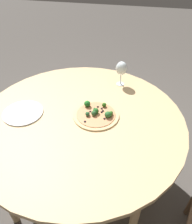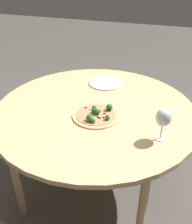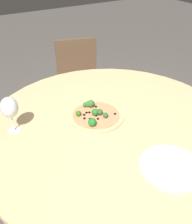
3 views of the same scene
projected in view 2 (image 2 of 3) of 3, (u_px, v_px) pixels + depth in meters
name	position (u px, v px, depth m)	size (l,w,h in m)	color
ground_plane	(95.00, 184.00, 2.11)	(12.00, 12.00, 0.00)	#4C4742
dining_table	(95.00, 114.00, 1.74)	(1.38, 1.38, 0.76)	tan
pizza	(96.00, 115.00, 1.61)	(0.31, 0.31, 0.06)	tan
wine_glass	(164.00, 118.00, 1.35)	(0.09, 0.09, 0.20)	silver
plate_near	(105.00, 83.00, 2.03)	(0.27, 0.27, 0.01)	silver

